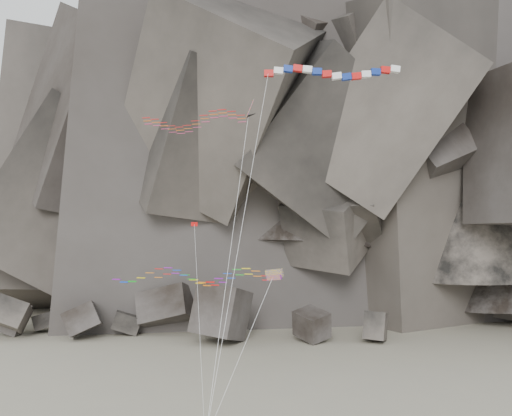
% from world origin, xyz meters
% --- Properties ---
extents(headland, '(110.00, 70.00, 84.00)m').
position_xyz_m(headland, '(0.00, 70.00, 42.00)').
color(headland, '#564E46').
rests_on(headland, ground).
extents(boulder_field, '(57.85, 15.30, 9.28)m').
position_xyz_m(boulder_field, '(-17.43, 32.56, 2.32)').
color(boulder_field, '#47423F').
rests_on(boulder_field, ground).
extents(delta_kite, '(11.00, 11.26, 25.30)m').
position_xyz_m(delta_kite, '(-2.52, 1.96, 25.19)').
color(delta_kite, red).
rests_on(delta_kite, ground).
extents(banner_kite, '(13.67, 13.04, 28.14)m').
position_xyz_m(banner_kite, '(9.77, 2.86, 28.96)').
color(banner_kite, red).
rests_on(banner_kite, ground).
extents(parafoil_kite, '(15.48, 9.54, 10.93)m').
position_xyz_m(parafoil_kite, '(-2.28, 0.56, 11.80)').
color(parafoil_kite, yellow).
rests_on(parafoil_kite, ground).
extents(pennant_kite, '(4.31, 10.68, 14.71)m').
position_xyz_m(pennant_kite, '(-1.32, -0.01, 13.32)').
color(pennant_kite, red).
rests_on(pennant_kite, ground).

